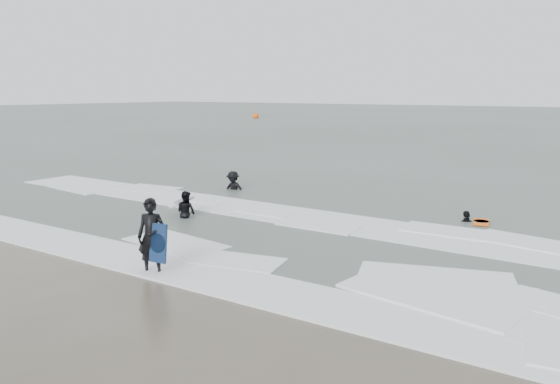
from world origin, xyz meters
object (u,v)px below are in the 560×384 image
Objects in this scene: surfer_wading at (186,218)px; surfer_breaker at (233,191)px; buoy at (256,116)px; surfer_right_near at (466,223)px; surfer_centre at (153,274)px.

surfer_breaker is (-2.07, 5.22, 0.00)m from surfer_wading.
surfer_wading is 71.43m from buoy.
buoy is (-49.08, 53.81, 0.42)m from surfer_right_near.
surfer_breaker is 1.11× the size of surfer_right_near.
buoy reaches higher than surfer_breaker.
buoy reaches higher than surfer_wading.
surfer_wading is (-3.52, 4.86, 0.00)m from surfer_centre.
surfer_right_near is 72.83m from buoy.
surfer_breaker reaches higher than surfer_wading.
surfer_breaker is 10.54m from surfer_right_near.
surfer_centre is at bearing -55.26° from buoy.
surfer_wading is 0.94× the size of buoy.
surfer_centre reaches higher than surfer_breaker.
surfer_right_near reaches higher than surfer_wading.
surfer_right_near is (4.95, 9.82, 0.00)m from surfer_centre.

